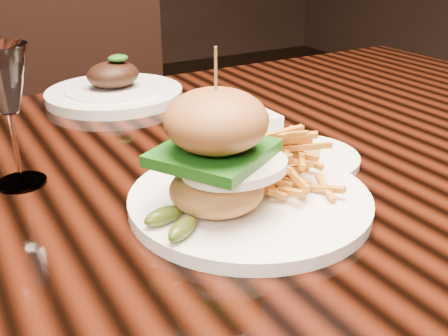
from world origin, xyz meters
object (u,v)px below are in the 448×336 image
burger_plate (247,168)px  wine_glass (5,85)px  dining_table (194,219)px  chair_far (100,115)px  far_dish (114,90)px

burger_plate → wine_glass: (-0.21, 0.19, 0.08)m
wine_glass → dining_table: bearing=-17.5°
burger_plate → chair_far: 1.06m
dining_table → far_dish: far_dish is taller
far_dish → chair_far: chair_far is taller
burger_plate → far_dish: size_ratio=1.10×
burger_plate → wine_glass: burger_plate is taller
dining_table → far_dish: size_ratio=6.46×
wine_glass → chair_far: 0.96m
burger_plate → far_dish: bearing=70.4°
burger_plate → chair_far: size_ratio=0.29×
wine_glass → far_dish: 0.37m
burger_plate → far_dish: 0.47m
wine_glass → burger_plate: bearing=-42.7°
wine_glass → far_dish: bearing=52.0°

